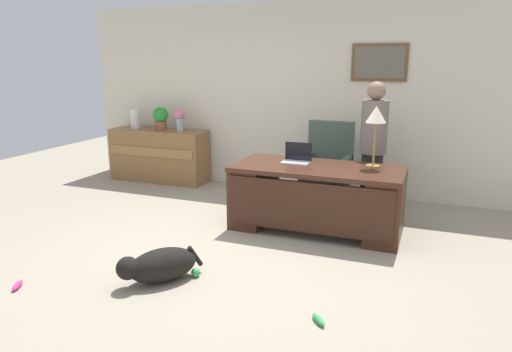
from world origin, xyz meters
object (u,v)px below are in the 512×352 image
at_px(dog_toy_bone, 17,285).
at_px(credenza, 159,155).
at_px(vase_with_flowers, 179,117).
at_px(dog_toy_plush, 318,320).
at_px(desk, 316,196).
at_px(potted_plant, 161,117).
at_px(dog_toy_ball, 196,272).
at_px(person_standing, 373,148).
at_px(dog_lying, 159,265).
at_px(armchair, 327,169).
at_px(desk_lamp, 376,119).
at_px(vase_empty, 135,119).
at_px(laptop, 297,158).

bearing_deg(dog_toy_bone, credenza, 103.55).
distance_m(vase_with_flowers, dog_toy_plush, 4.50).
height_order(desk, potted_plant, potted_plant).
distance_m(vase_with_flowers, dog_toy_ball, 3.51).
height_order(person_standing, dog_toy_ball, person_standing).
xyz_separation_m(desk, dog_lying, (-0.96, -1.76, -0.25)).
relative_size(dog_toy_ball, dog_toy_bone, 0.45).
relative_size(armchair, desk_lamp, 1.64).
bearing_deg(vase_with_flowers, dog_lying, -63.19).
bearing_deg(desk, credenza, 156.03).
bearing_deg(dog_lying, person_standing, 59.83).
relative_size(armchair, vase_with_flowers, 3.17).
height_order(person_standing, vase_with_flowers, person_standing).
distance_m(armchair, person_standing, 0.74).
bearing_deg(desk, vase_with_flowers, 152.72).
distance_m(credenza, potted_plant, 0.61).
bearing_deg(desk, dog_lying, -118.72).
bearing_deg(dog_toy_ball, dog_toy_bone, -150.57).
height_order(desk, vase_with_flowers, vase_with_flowers).
bearing_deg(vase_with_flowers, person_standing, -9.98).
height_order(desk_lamp, potted_plant, desk_lamp).
height_order(person_standing, potted_plant, person_standing).
bearing_deg(armchair, vase_with_flowers, 172.85).
bearing_deg(dog_lying, desk_lamp, 51.84).
relative_size(armchair, dog_lying, 1.67).
xyz_separation_m(person_standing, dog_toy_plush, (0.00, -2.66, -0.83)).
distance_m(vase_with_flowers, vase_empty, 0.82).
xyz_separation_m(armchair, dog_lying, (-0.86, -2.75, -0.34)).
distance_m(credenza, vase_empty, 0.70).
bearing_deg(dog_toy_plush, laptop, 111.05).
distance_m(laptop, vase_empty, 3.25).
distance_m(armchair, dog_lying, 2.90).
relative_size(dog_lying, dog_toy_ball, 8.14).
bearing_deg(dog_toy_bone, vase_with_flowers, 97.43).
bearing_deg(vase_empty, desk, -21.25).
bearing_deg(dog_lying, potted_plant, 121.65).
height_order(vase_empty, dog_toy_plush, vase_empty).
height_order(armchair, dog_toy_bone, armchair).
bearing_deg(laptop, dog_toy_ball, -104.21).
bearing_deg(vase_empty, credenza, -0.18).
relative_size(dog_lying, potted_plant, 1.85).
distance_m(armchair, desk_lamp, 1.30).
xyz_separation_m(vase_with_flowers, dog_toy_ball, (1.79, -2.85, -0.99)).
distance_m(credenza, armchair, 2.82).
bearing_deg(person_standing, desk, -123.36).
height_order(person_standing, laptop, person_standing).
bearing_deg(credenza, potted_plant, 1.28).
distance_m(dog_lying, laptop, 2.12).
height_order(dog_lying, vase_with_flowers, vase_with_flowers).
relative_size(desk, credenza, 1.20).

